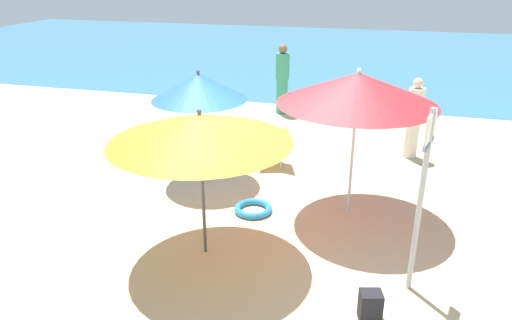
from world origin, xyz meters
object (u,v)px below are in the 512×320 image
Objects in this scene: beach_chair_b at (220,134)px; beach_bag at (370,306)px; warning_sign at (423,180)px; swim_ring at (253,209)px; umbrella_red at (358,88)px; umbrella_orange at (200,128)px; beach_chair_c at (276,148)px; beach_chair_a at (171,138)px; person_b at (414,118)px; umbrella_blue at (199,87)px; person_a at (282,79)px.

beach_bag is (3.07, -4.25, -0.15)m from beach_chair_b.
warning_sign is 6.36× the size of beach_bag.
beach_bag reaches higher than swim_ring.
beach_chair_b is (-2.64, 1.94, -1.53)m from umbrella_red.
umbrella_orange is 2.49m from warning_sign.
beach_chair_a is at bearing -21.13° from beach_chair_c.
umbrella_red is at bearing 100.42° from beach_bag.
beach_bag is (0.43, -2.31, -1.68)m from umbrella_red.
umbrella_orange is at bearing -104.32° from swim_ring.
person_b is at bearing 103.18° from warning_sign.
umbrella_blue is at bearing 2.58° from beach_chair_a.
umbrella_orange is 3.84× the size of swim_ring.
umbrella_orange is 6.52× the size of beach_bag.
person_a is at bearing 162.08° from person_b.
beach_chair_c is 0.45× the size of person_b.
person_b is at bearing 113.85° from beach_chair_b.
warning_sign reaches higher than beach_chair_c.
umbrella_blue is 1.85m from beach_chair_b.
umbrella_orange is 6.32m from person_a.
umbrella_red is at bearing 68.51° from beach_chair_b.
beach_chair_a is 0.45× the size of person_b.
person_b is at bearing 57.78° from umbrella_orange.
umbrella_red reaches higher than warning_sign.
umbrella_red is 2.58m from umbrella_blue.
umbrella_orange is at bearing -103.45° from person_b.
beach_chair_c is (2.06, -0.09, 0.03)m from beach_chair_a.
beach_chair_c is 0.32× the size of warning_sign.
person_a is 0.79× the size of warning_sign.
beach_chair_c reaches higher than beach_chair_a.
warning_sign is at bearing -63.45° from umbrella_red.
umbrella_orange is 3.17× the size of beach_chair_a.
umbrella_orange is 1.16× the size of umbrella_blue.
person_a is at bearing -177.88° from beach_chair_b.
beach_chair_b is 3.63m from person_b.
person_a reaches higher than beach_chair_a.
umbrella_red is at bearing -167.54° from person_a.
warning_sign is at bearing -30.41° from swim_ring.
beach_chair_a is (-3.47, 1.49, -1.54)m from umbrella_red.
umbrella_orange is at bearing -136.56° from umbrella_red.
umbrella_blue reaches higher than beach_chair_a.
person_a is at bearing 128.62° from warning_sign.
umbrella_orange reaches higher than beach_bag.
beach_chair_c reaches higher than beach_chair_b.
beach_chair_b reaches higher than beach_bag.
beach_chair_a is at bearing 138.71° from swim_ring.
beach_bag is at bearing -79.58° from umbrella_red.
umbrella_blue is 2.14m from swim_ring.
warning_sign is at bearing -166.69° from person_a.
beach_chair_c is 2.61m from person_b.
swim_ring is at bearing 73.51° from beach_chair_c.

